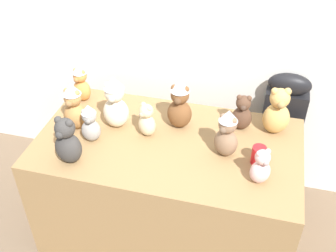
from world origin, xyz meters
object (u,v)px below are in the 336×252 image
at_px(teddy_bear_sand, 147,121).
at_px(party_cup_red, 258,155).
at_px(teddy_bear_charcoal, 67,142).
at_px(teddy_bear_ash, 90,123).
at_px(instrument_case, 279,136).
at_px(teddy_bear_cream, 115,103).
at_px(teddy_bear_ginger, 81,83).
at_px(teddy_bear_chestnut, 180,104).
at_px(teddy_bear_honey, 277,112).
at_px(teddy_bear_cocoa, 242,113).
at_px(teddy_bear_caramel, 74,107).
at_px(teddy_bear_blush, 261,167).
at_px(display_table, 168,187).
at_px(teddy_bear_mocha, 227,134).

bearing_deg(teddy_bear_sand, party_cup_red, 24.83).
distance_m(teddy_bear_charcoal, teddy_bear_ash, 0.21).
distance_m(instrument_case, party_cup_red, 0.71).
relative_size(teddy_bear_cream, party_cup_red, 3.22).
bearing_deg(teddy_bear_ginger, teddy_bear_chestnut, 3.51).
bearing_deg(teddy_bear_honey, teddy_bear_cream, 178.42).
relative_size(teddy_bear_charcoal, party_cup_red, 2.71).
relative_size(teddy_bear_cream, teddy_bear_cocoa, 1.46).
height_order(teddy_bear_charcoal, teddy_bear_caramel, teddy_bear_caramel).
xyz_separation_m(teddy_bear_blush, teddy_bear_caramel, (-1.14, 0.19, 0.05)).
distance_m(teddy_bear_caramel, teddy_bear_honey, 1.22).
height_order(display_table, teddy_bear_caramel, teddy_bear_caramel).
xyz_separation_m(teddy_bear_charcoal, teddy_bear_cream, (0.14, 0.38, 0.03)).
xyz_separation_m(teddy_bear_caramel, party_cup_red, (1.12, -0.05, -0.10)).
distance_m(teddy_bear_chestnut, teddy_bear_ash, 0.55).
xyz_separation_m(instrument_case, teddy_bear_cream, (-1.02, -0.49, 0.44)).
bearing_deg(teddy_bear_chestnut, teddy_bear_ginger, 171.68).
bearing_deg(teddy_bear_cream, teddy_bear_mocha, -11.82).
bearing_deg(teddy_bear_mocha, teddy_bear_charcoal, -137.64).
height_order(teddy_bear_ginger, teddy_bear_honey, teddy_bear_honey).
relative_size(teddy_bear_caramel, teddy_bear_ginger, 1.18).
relative_size(teddy_bear_chestnut, party_cup_red, 3.06).
distance_m(teddy_bear_ash, teddy_bear_honey, 1.12).
bearing_deg(teddy_bear_mocha, teddy_bear_cream, -164.05).
height_order(teddy_bear_sand, teddy_bear_chestnut, teddy_bear_chestnut).
bearing_deg(teddy_bear_sand, teddy_bear_charcoal, -103.86).
distance_m(teddy_bear_blush, teddy_bear_caramel, 1.16).
bearing_deg(teddy_bear_chestnut, teddy_bear_cream, -164.59).
xyz_separation_m(teddy_bear_cream, teddy_bear_caramel, (-0.24, -0.08, -0.02)).
xyz_separation_m(teddy_bear_sand, teddy_bear_cocoa, (0.55, 0.21, 0.01)).
distance_m(instrument_case, teddy_bear_ash, 1.36).
bearing_deg(teddy_bear_caramel, teddy_bear_blush, -3.75).
xyz_separation_m(display_table, teddy_bear_ash, (-0.45, -0.09, 0.52)).
bearing_deg(teddy_bear_sand, teddy_bear_cocoa, 53.05).
xyz_separation_m(teddy_bear_mocha, teddy_bear_cream, (-0.70, 0.10, 0.02)).
height_order(teddy_bear_blush, teddy_bear_caramel, teddy_bear_caramel).
distance_m(teddy_bear_sand, teddy_bear_chestnut, 0.22).
height_order(teddy_bear_charcoal, teddy_bear_chestnut, teddy_bear_chestnut).
distance_m(teddy_bear_blush, teddy_bear_cocoa, 0.47).
height_order(display_table, teddy_bear_ginger, teddy_bear_ginger).
distance_m(teddy_bear_ginger, teddy_bear_honey, 1.29).
relative_size(teddy_bear_blush, teddy_bear_ginger, 0.81).
bearing_deg(teddy_bear_cocoa, teddy_bear_ash, -163.48).
distance_m(teddy_bear_mocha, teddy_bear_honey, 0.39).
xyz_separation_m(teddy_bear_mocha, teddy_bear_ash, (-0.79, -0.07, -0.03)).
xyz_separation_m(teddy_bear_cream, teddy_bear_cocoa, (0.76, 0.17, -0.06)).
height_order(instrument_case, teddy_bear_blush, instrument_case).
xyz_separation_m(instrument_case, teddy_bear_sand, (-0.81, -0.53, 0.37)).
bearing_deg(party_cup_red, teddy_bear_mocha, 171.78).
bearing_deg(teddy_bear_mocha, teddy_bear_ash, -150.75).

